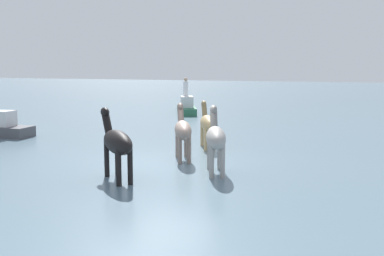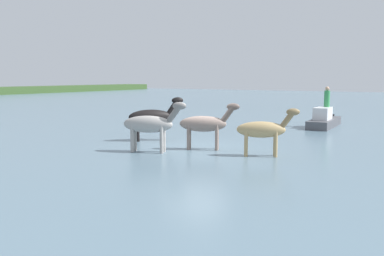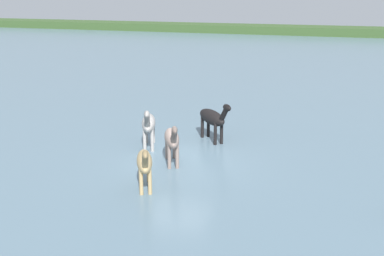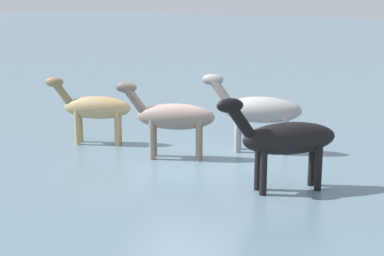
# 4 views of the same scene
# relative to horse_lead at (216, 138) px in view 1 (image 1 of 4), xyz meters

# --- Properties ---
(ground_plane) EXTENTS (145.87, 145.87, 0.00)m
(ground_plane) POSITION_rel_horse_lead_xyz_m (1.74, -1.11, -1.08)
(ground_plane) COLOR slate
(horse_lead) EXTENTS (1.24, 2.50, 1.96)m
(horse_lead) POSITION_rel_horse_lead_xyz_m (0.00, 0.00, 0.00)
(horse_lead) COLOR #9E9993
(horse_lead) RESTS_ON ground_plane
(horse_gray_outer) EXTENTS (1.30, 2.21, 1.78)m
(horse_gray_outer) POSITION_rel_horse_lead_xyz_m (1.53, -4.03, -0.10)
(horse_gray_outer) COLOR tan
(horse_gray_outer) RESTS_ON ground_plane
(horse_mid_herd) EXTENTS (1.37, 2.34, 1.88)m
(horse_mid_herd) POSITION_rel_horse_lead_xyz_m (1.62, -1.52, -0.05)
(horse_mid_herd) COLOR gray
(horse_mid_herd) RESTS_ON ground_plane
(horse_dun_straggler) EXTENTS (2.07, 2.08, 1.98)m
(horse_dun_straggler) POSITION_rel_horse_lead_xyz_m (2.41, 1.71, 0.01)
(horse_dun_straggler) COLOR black
(horse_dun_straggler) RESTS_ON ground_plane
(boat_skiff_near) EXTENTS (2.56, 4.08, 1.32)m
(boat_skiff_near) POSITION_rel_horse_lead_xyz_m (6.63, -15.74, -0.78)
(boat_skiff_near) COLOR #2D6B4C
(boat_skiff_near) RESTS_ON ground_plane
(person_helmsman_aft) EXTENTS (0.32, 0.32, 1.19)m
(person_helmsman_aft) POSITION_rel_horse_lead_xyz_m (6.71, -15.79, 0.63)
(person_helmsman_aft) COLOR silver
(person_helmsman_aft) RESTS_ON boat_skiff_near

